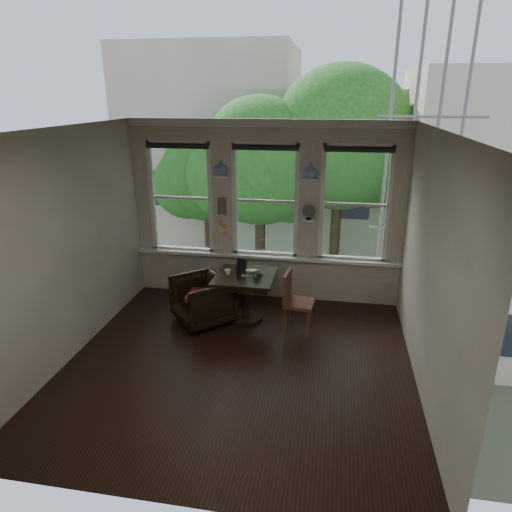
% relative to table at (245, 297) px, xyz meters
% --- Properties ---
extents(ground, '(4.50, 4.50, 0.00)m').
position_rel_table_xyz_m(ground, '(0.16, -1.27, -0.38)').
color(ground, black).
rests_on(ground, ground).
extents(ceiling, '(4.50, 4.50, 0.00)m').
position_rel_table_xyz_m(ceiling, '(0.16, -1.27, 2.62)').
color(ceiling, silver).
rests_on(ceiling, ground).
extents(wall_back, '(4.50, 0.00, 4.50)m').
position_rel_table_xyz_m(wall_back, '(0.16, 0.98, 1.12)').
color(wall_back, beige).
rests_on(wall_back, ground).
extents(wall_front, '(4.50, 0.00, 4.50)m').
position_rel_table_xyz_m(wall_front, '(0.16, -3.52, 1.12)').
color(wall_front, beige).
rests_on(wall_front, ground).
extents(wall_left, '(0.00, 4.50, 4.50)m').
position_rel_table_xyz_m(wall_left, '(-2.09, -1.27, 1.12)').
color(wall_left, beige).
rests_on(wall_left, ground).
extents(wall_right, '(0.00, 4.50, 4.50)m').
position_rel_table_xyz_m(wall_right, '(2.41, -1.27, 1.12)').
color(wall_right, beige).
rests_on(wall_right, ground).
extents(window_left, '(1.10, 0.12, 1.90)m').
position_rel_table_xyz_m(window_left, '(-1.29, 0.98, 1.32)').
color(window_left, white).
rests_on(window_left, ground).
extents(window_center, '(1.10, 0.12, 1.90)m').
position_rel_table_xyz_m(window_center, '(0.16, 0.98, 1.32)').
color(window_center, white).
rests_on(window_center, ground).
extents(window_right, '(1.10, 0.12, 1.90)m').
position_rel_table_xyz_m(window_right, '(1.61, 0.98, 1.32)').
color(window_right, white).
rests_on(window_right, ground).
extents(shelf_left, '(0.26, 0.16, 0.03)m').
position_rel_table_xyz_m(shelf_left, '(-0.57, 0.88, 1.73)').
color(shelf_left, white).
rests_on(shelf_left, ground).
extents(shelf_right, '(0.26, 0.16, 0.03)m').
position_rel_table_xyz_m(shelf_right, '(0.88, 0.88, 1.73)').
color(shelf_right, white).
rests_on(shelf_right, ground).
extents(intercom, '(0.14, 0.06, 0.28)m').
position_rel_table_xyz_m(intercom, '(-0.57, 0.91, 1.23)').
color(intercom, '#59544F').
rests_on(intercom, ground).
extents(sticky_notes, '(0.16, 0.01, 0.24)m').
position_rel_table_xyz_m(sticky_notes, '(-0.57, 0.92, 0.88)').
color(sticky_notes, pink).
rests_on(sticky_notes, ground).
extents(desk_fan, '(0.20, 0.20, 0.24)m').
position_rel_table_xyz_m(desk_fan, '(0.88, 0.86, 1.16)').
color(desk_fan, '#59544F').
rests_on(desk_fan, ground).
extents(vase_left, '(0.24, 0.24, 0.25)m').
position_rel_table_xyz_m(vase_left, '(-0.57, 0.88, 1.86)').
color(vase_left, silver).
rests_on(vase_left, shelf_left).
extents(vase_right, '(0.24, 0.24, 0.25)m').
position_rel_table_xyz_m(vase_right, '(0.88, 0.88, 1.86)').
color(vase_right, silver).
rests_on(vase_right, shelf_right).
extents(table, '(0.90, 0.90, 0.75)m').
position_rel_table_xyz_m(table, '(0.00, 0.00, 0.00)').
color(table, black).
rests_on(table, ground).
extents(armchair_left, '(1.14, 1.14, 0.75)m').
position_rel_table_xyz_m(armchair_left, '(-0.63, -0.20, -0.00)').
color(armchair_left, black).
rests_on(armchair_left, ground).
extents(cushion_red, '(0.45, 0.45, 0.06)m').
position_rel_table_xyz_m(cushion_red, '(-0.63, -0.20, 0.08)').
color(cushion_red, maroon).
rests_on(cushion_red, armchair_left).
extents(side_chair_right, '(0.46, 0.46, 0.92)m').
position_rel_table_xyz_m(side_chair_right, '(0.86, -0.22, 0.09)').
color(side_chair_right, '#49261A').
rests_on(side_chair_right, ground).
extents(laptop, '(0.32, 0.21, 0.02)m').
position_rel_table_xyz_m(laptop, '(0.12, 0.01, 0.39)').
color(laptop, black).
rests_on(laptop, table).
extents(mug, '(0.11, 0.11, 0.09)m').
position_rel_table_xyz_m(mug, '(-0.26, -0.03, 0.42)').
color(mug, white).
rests_on(mug, table).
extents(drinking_glass, '(0.15, 0.15, 0.10)m').
position_rel_table_xyz_m(drinking_glass, '(0.20, -0.11, 0.43)').
color(drinking_glass, white).
rests_on(drinking_glass, table).
extents(tablet, '(0.18, 0.12, 0.22)m').
position_rel_table_xyz_m(tablet, '(-0.07, 0.09, 0.48)').
color(tablet, black).
rests_on(tablet, table).
extents(papers, '(0.25, 0.32, 0.00)m').
position_rel_table_xyz_m(papers, '(0.05, 0.11, 0.38)').
color(papers, silver).
rests_on(papers, table).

